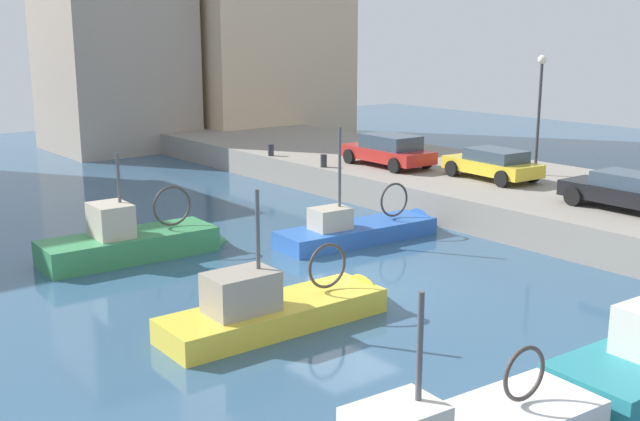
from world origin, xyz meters
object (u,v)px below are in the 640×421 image
(fishing_boat_green, at_px, (140,252))
(parked_car_red, at_px, (388,150))
(fishing_boat_yellow, at_px, (286,318))
(parked_car_black, at_px, (628,191))
(mooring_bollard_north, at_px, (271,150))
(fishing_boat_blue, at_px, (366,237))
(parked_car_yellow, at_px, (493,164))
(mooring_bollard_mid, at_px, (324,161))
(quay_streetlamp, at_px, (540,95))

(fishing_boat_green, bearing_deg, parked_car_red, 10.20)
(fishing_boat_yellow, height_order, parked_car_black, fishing_boat_yellow)
(fishing_boat_green, bearing_deg, mooring_bollard_north, 36.76)
(fishing_boat_blue, distance_m, parked_car_yellow, 7.24)
(fishing_boat_yellow, height_order, mooring_bollard_mid, fishing_boat_yellow)
(fishing_boat_blue, height_order, parked_car_black, fishing_boat_blue)
(quay_streetlamp, bearing_deg, fishing_boat_green, 169.67)
(mooring_bollard_mid, distance_m, quay_streetlamp, 9.36)
(fishing_boat_yellow, height_order, mooring_bollard_north, fishing_boat_yellow)
(fishing_boat_blue, distance_m, quay_streetlamp, 10.19)
(fishing_boat_green, distance_m, parked_car_yellow, 14.33)
(fishing_boat_blue, bearing_deg, mooring_bollard_north, 71.74)
(mooring_bollard_mid, distance_m, mooring_bollard_north, 4.00)
(fishing_boat_green, relative_size, parked_car_yellow, 1.52)
(fishing_boat_yellow, distance_m, parked_car_black, 13.13)
(fishing_boat_yellow, bearing_deg, parked_car_black, -5.40)
(mooring_bollard_mid, bearing_deg, parked_car_red, -33.62)
(parked_car_red, relative_size, mooring_bollard_north, 8.08)
(fishing_boat_yellow, distance_m, quay_streetlamp, 17.18)
(fishing_boat_blue, xyz_separation_m, parked_car_black, (6.19, -5.91, 1.76))
(parked_car_red, bearing_deg, fishing_boat_yellow, -142.01)
(fishing_boat_blue, relative_size, mooring_bollard_mid, 12.07)
(fishing_boat_green, xyz_separation_m, parked_car_black, (13.18, -8.80, 1.72))
(parked_car_red, height_order, parked_car_yellow, parked_car_red)
(parked_car_black, bearing_deg, parked_car_yellow, 82.53)
(fishing_boat_yellow, xyz_separation_m, fishing_boat_green, (-0.22, 7.58, -0.01))
(parked_car_red, height_order, mooring_bollard_north, parked_car_red)
(quay_streetlamp, bearing_deg, mooring_bollard_mid, 129.57)
(fishing_boat_green, relative_size, fishing_boat_blue, 0.94)
(mooring_bollard_mid, relative_size, mooring_bollard_north, 1.00)
(fishing_boat_blue, bearing_deg, fishing_boat_green, 157.51)
(parked_car_yellow, bearing_deg, mooring_bollard_mid, 118.31)
(parked_car_yellow, relative_size, mooring_bollard_north, 7.48)
(parked_car_yellow, bearing_deg, parked_car_black, -97.47)
(fishing_boat_yellow, bearing_deg, fishing_boat_green, 91.69)
(mooring_bollard_north, distance_m, quay_streetlamp, 12.58)
(quay_streetlamp, bearing_deg, fishing_boat_blue, 179.63)
(parked_car_yellow, height_order, mooring_bollard_north, parked_car_yellow)
(mooring_bollard_mid, xyz_separation_m, mooring_bollard_north, (0.00, 4.00, 0.00))
(parked_car_red, bearing_deg, fishing_boat_blue, -138.55)
(mooring_bollard_north, bearing_deg, mooring_bollard_mid, -90.00)
(fishing_boat_green, height_order, parked_car_black, fishing_boat_green)
(mooring_bollard_mid, height_order, quay_streetlamp, quay_streetlamp)
(parked_car_red, distance_m, parked_car_yellow, 4.98)
(mooring_bollard_north, relative_size, quay_streetlamp, 0.11)
(parked_car_red, bearing_deg, parked_car_black, -88.55)
(parked_car_red, distance_m, quay_streetlamp, 6.72)
(fishing_boat_blue, distance_m, parked_car_red, 8.09)
(fishing_boat_blue, height_order, mooring_bollard_mid, fishing_boat_blue)
(parked_car_black, bearing_deg, parked_car_red, 91.45)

